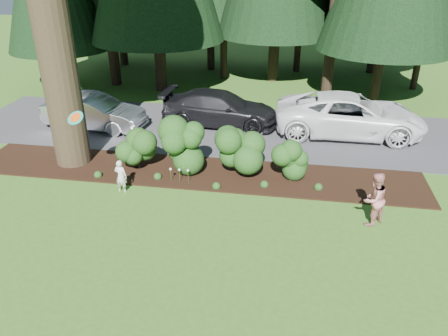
{
  "coord_description": "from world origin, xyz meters",
  "views": [
    {
      "loc": [
        3.26,
        -10.19,
        7.15
      ],
      "look_at": [
        1.41,
        1.25,
        1.3
      ],
      "focal_mm": 35.0,
      "sensor_mm": 36.0,
      "label": 1
    }
  ],
  "objects_px": {
    "car_silver_wagon": "(94,112)",
    "car_dark_suv": "(220,108)",
    "car_white_suv": "(350,115)",
    "frisbee": "(76,118)",
    "adult": "(374,199)",
    "child": "(121,176)"
  },
  "relations": [
    {
      "from": "frisbee",
      "to": "car_silver_wagon",
      "type": "bearing_deg",
      "value": 110.48
    },
    {
      "from": "adult",
      "to": "child",
      "type": "bearing_deg",
      "value": -47.6
    },
    {
      "from": "car_dark_suv",
      "to": "car_white_suv",
      "type": "bearing_deg",
      "value": -89.29
    },
    {
      "from": "child",
      "to": "adult",
      "type": "bearing_deg",
      "value": -176.99
    },
    {
      "from": "car_silver_wagon",
      "to": "frisbee",
      "type": "bearing_deg",
      "value": -153.52
    },
    {
      "from": "car_dark_suv",
      "to": "frisbee",
      "type": "bearing_deg",
      "value": 153.82
    },
    {
      "from": "car_white_suv",
      "to": "frisbee",
      "type": "relative_size",
      "value": 10.78
    },
    {
      "from": "child",
      "to": "adult",
      "type": "relative_size",
      "value": 0.7
    },
    {
      "from": "car_silver_wagon",
      "to": "car_dark_suv",
      "type": "distance_m",
      "value": 5.53
    },
    {
      "from": "adult",
      "to": "frisbee",
      "type": "relative_size",
      "value": 2.83
    },
    {
      "from": "car_dark_suv",
      "to": "frisbee",
      "type": "height_order",
      "value": "frisbee"
    },
    {
      "from": "child",
      "to": "adult",
      "type": "height_order",
      "value": "adult"
    },
    {
      "from": "car_white_suv",
      "to": "adult",
      "type": "relative_size",
      "value": 3.82
    },
    {
      "from": "child",
      "to": "frisbee",
      "type": "height_order",
      "value": "frisbee"
    },
    {
      "from": "adult",
      "to": "frisbee",
      "type": "height_order",
      "value": "frisbee"
    },
    {
      "from": "car_white_suv",
      "to": "adult",
      "type": "distance_m",
      "value": 6.85
    },
    {
      "from": "adult",
      "to": "car_white_suv",
      "type": "bearing_deg",
      "value": -132.75
    },
    {
      "from": "car_silver_wagon",
      "to": "frisbee",
      "type": "xyz_separation_m",
      "value": [
        1.85,
        -4.94,
        1.64
      ]
    },
    {
      "from": "car_silver_wagon",
      "to": "car_dark_suv",
      "type": "height_order",
      "value": "car_dark_suv"
    },
    {
      "from": "child",
      "to": "frisbee",
      "type": "bearing_deg",
      "value": -1.08
    },
    {
      "from": "car_silver_wagon",
      "to": "child",
      "type": "relative_size",
      "value": 3.96
    },
    {
      "from": "car_white_suv",
      "to": "child",
      "type": "xyz_separation_m",
      "value": [
        -7.74,
        -6.22,
        -0.32
      ]
    }
  ]
}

